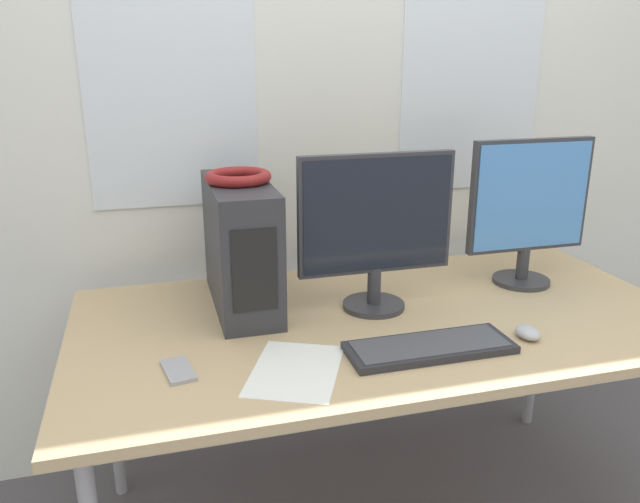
% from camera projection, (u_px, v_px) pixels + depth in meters
% --- Properties ---
extents(wall_back, '(8.00, 0.07, 2.70)m').
position_uv_depth(wall_back, '(328.00, 98.00, 2.24)').
color(wall_back, silver).
rests_on(wall_back, ground_plane).
extents(desk, '(1.82, 0.94, 0.75)m').
position_uv_depth(desk, '(384.00, 330.00, 1.88)').
color(desk, tan).
rests_on(desk, ground_plane).
extents(pc_tower, '(0.18, 0.48, 0.39)m').
position_uv_depth(pc_tower, '(241.00, 245.00, 1.90)').
color(pc_tower, '#2D2D33').
rests_on(pc_tower, desk).
extents(headphones, '(0.20, 0.20, 0.03)m').
position_uv_depth(headphones, '(238.00, 177.00, 1.84)').
color(headphones, maroon).
rests_on(headphones, pc_tower).
extents(monitor_main, '(0.48, 0.19, 0.48)m').
position_uv_depth(monitor_main, '(376.00, 225.00, 1.85)').
color(monitor_main, '#333338').
rests_on(monitor_main, desk).
extents(monitor_right_near, '(0.43, 0.19, 0.49)m').
position_uv_depth(monitor_right_near, '(529.00, 207.00, 2.06)').
color(monitor_right_near, '#333338').
rests_on(monitor_right_near, desk).
extents(keyboard, '(0.45, 0.16, 0.02)m').
position_uv_depth(keyboard, '(430.00, 347.00, 1.65)').
color(keyboard, '#28282D').
rests_on(keyboard, desk).
extents(mouse, '(0.06, 0.08, 0.03)m').
position_uv_depth(mouse, '(528.00, 332.00, 1.72)').
color(mouse, '#B2B2B7').
rests_on(mouse, desk).
extents(cell_phone, '(0.09, 0.14, 0.01)m').
position_uv_depth(cell_phone, '(178.00, 370.00, 1.54)').
color(cell_phone, '#99999E').
rests_on(cell_phone, desk).
extents(paper_sheet_left, '(0.31, 0.36, 0.00)m').
position_uv_depth(paper_sheet_left, '(296.00, 370.00, 1.55)').
color(paper_sheet_left, white).
rests_on(paper_sheet_left, desk).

